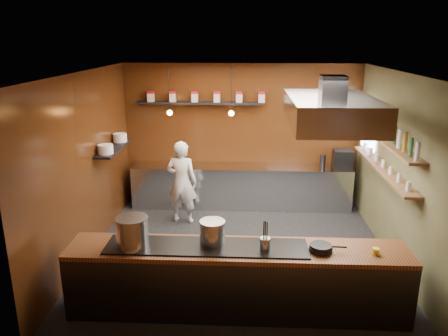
# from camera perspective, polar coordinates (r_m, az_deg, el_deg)

# --- Properties ---
(floor) EXTENTS (5.00, 5.00, 0.00)m
(floor) POSITION_cam_1_polar(r_m,az_deg,el_deg) (7.53, 1.98, -11.06)
(floor) COLOR black
(floor) RESTS_ON ground
(back_wall) EXTENTS (5.00, 0.00, 5.00)m
(back_wall) POSITION_cam_1_polar(r_m,az_deg,el_deg) (9.38, 2.33, 4.34)
(back_wall) COLOR #38160A
(back_wall) RESTS_ON ground
(left_wall) EXTENTS (0.00, 5.00, 5.00)m
(left_wall) POSITION_cam_1_polar(r_m,az_deg,el_deg) (7.42, -17.58, 0.21)
(left_wall) COLOR #38160A
(left_wall) RESTS_ON ground
(right_wall) EXTENTS (0.00, 5.00, 5.00)m
(right_wall) POSITION_cam_1_polar(r_m,az_deg,el_deg) (7.37, 21.93, -0.35)
(right_wall) COLOR #4D4A2C
(right_wall) RESTS_ON ground
(ceiling) EXTENTS (5.00, 5.00, 0.00)m
(ceiling) POSITION_cam_1_polar(r_m,az_deg,el_deg) (6.68, 2.24, 12.33)
(ceiling) COLOR silver
(ceiling) RESTS_ON back_wall
(window_pane) EXTENTS (0.00, 1.00, 1.00)m
(window_pane) POSITION_cam_1_polar(r_m,az_deg,el_deg) (8.84, 18.46, 5.37)
(window_pane) COLOR white
(window_pane) RESTS_ON right_wall
(prep_counter) EXTENTS (4.60, 0.65, 0.90)m
(prep_counter) POSITION_cam_1_polar(r_m,az_deg,el_deg) (9.35, 2.23, -2.39)
(prep_counter) COLOR silver
(prep_counter) RESTS_ON floor
(pass_counter) EXTENTS (4.40, 0.72, 0.94)m
(pass_counter) POSITION_cam_1_polar(r_m,az_deg,el_deg) (5.91, 1.70, -14.30)
(pass_counter) COLOR #38383D
(pass_counter) RESTS_ON floor
(tin_shelf) EXTENTS (2.60, 0.26, 0.04)m
(tin_shelf) POSITION_cam_1_polar(r_m,az_deg,el_deg) (9.17, -3.32, 8.49)
(tin_shelf) COLOR black
(tin_shelf) RESTS_ON back_wall
(plate_shelf) EXTENTS (0.30, 1.40, 0.04)m
(plate_shelf) POSITION_cam_1_polar(r_m,az_deg,el_deg) (8.27, -14.23, 2.50)
(plate_shelf) COLOR black
(plate_shelf) RESTS_ON left_wall
(bottle_shelf_upper) EXTENTS (0.26, 2.80, 0.04)m
(bottle_shelf_upper) POSITION_cam_1_polar(r_m,az_deg,el_deg) (7.49, 20.40, 3.41)
(bottle_shelf_upper) COLOR brown
(bottle_shelf_upper) RESTS_ON right_wall
(bottle_shelf_lower) EXTENTS (0.26, 2.80, 0.04)m
(bottle_shelf_lower) POSITION_cam_1_polar(r_m,az_deg,el_deg) (7.61, 20.04, -0.04)
(bottle_shelf_lower) COLOR brown
(bottle_shelf_lower) RESTS_ON right_wall
(extractor_hood) EXTENTS (1.20, 2.00, 0.72)m
(extractor_hood) POSITION_cam_1_polar(r_m,az_deg,el_deg) (6.46, 13.84, 7.28)
(extractor_hood) COLOR #38383D
(extractor_hood) RESTS_ON ceiling
(pendant_left) EXTENTS (0.10, 0.10, 0.95)m
(pendant_left) POSITION_cam_1_polar(r_m,az_deg,el_deg) (8.60, -7.12, 7.51)
(pendant_left) COLOR black
(pendant_left) RESTS_ON ceiling
(pendant_right) EXTENTS (0.10, 0.10, 0.95)m
(pendant_right) POSITION_cam_1_polar(r_m,az_deg,el_deg) (8.48, 0.96, 7.50)
(pendant_right) COLOR black
(pendant_right) RESTS_ON ceiling
(storage_tins) EXTENTS (2.43, 0.13, 0.22)m
(storage_tins) POSITION_cam_1_polar(r_m,az_deg,el_deg) (9.14, -2.38, 9.30)
(storage_tins) COLOR #BCAE9C
(storage_tins) RESTS_ON tin_shelf
(plate_stacks) EXTENTS (0.26, 1.16, 0.16)m
(plate_stacks) POSITION_cam_1_polar(r_m,az_deg,el_deg) (8.25, -14.28, 3.17)
(plate_stacks) COLOR white
(plate_stacks) RESTS_ON plate_shelf
(bottles) EXTENTS (0.06, 2.66, 0.24)m
(bottles) POSITION_cam_1_polar(r_m,az_deg,el_deg) (7.46, 20.51, 4.45)
(bottles) COLOR silver
(bottles) RESTS_ON bottle_shelf_upper
(wine_glasses) EXTENTS (0.07, 2.37, 0.13)m
(wine_glasses) POSITION_cam_1_polar(r_m,az_deg,el_deg) (7.58, 20.11, 0.58)
(wine_glasses) COLOR silver
(wine_glasses) RESTS_ON bottle_shelf_lower
(stockpot_large) EXTENTS (0.53, 0.53, 0.40)m
(stockpot_large) POSITION_cam_1_polar(r_m,az_deg,el_deg) (5.71, -11.90, -8.20)
(stockpot_large) COLOR #B3B5BA
(stockpot_large) RESTS_ON pass_counter
(stockpot_small) EXTENTS (0.42, 0.42, 0.31)m
(stockpot_small) POSITION_cam_1_polar(r_m,az_deg,el_deg) (5.70, -1.51, -8.38)
(stockpot_small) COLOR silver
(stockpot_small) RESTS_ON pass_counter
(utensil_crock) EXTENTS (0.16, 0.16, 0.17)m
(utensil_crock) POSITION_cam_1_polar(r_m,az_deg,el_deg) (5.57, 5.38, -9.86)
(utensil_crock) COLOR #B3B5BA
(utensil_crock) RESTS_ON pass_counter
(frying_pan) EXTENTS (0.47, 0.30, 0.07)m
(frying_pan) POSITION_cam_1_polar(r_m,az_deg,el_deg) (5.70, 12.55, -10.10)
(frying_pan) COLOR black
(frying_pan) RESTS_ON pass_counter
(butter_jar) EXTENTS (0.10, 0.10, 0.08)m
(butter_jar) POSITION_cam_1_polar(r_m,az_deg,el_deg) (5.82, 19.20, -10.25)
(butter_jar) COLOR yellow
(butter_jar) RESTS_ON pass_counter
(espresso_machine) EXTENTS (0.39, 0.37, 0.39)m
(espresso_machine) POSITION_cam_1_polar(r_m,az_deg,el_deg) (9.34, 15.25, 1.12)
(espresso_machine) COLOR black
(espresso_machine) RESTS_ON prep_counter
(chef) EXTENTS (0.65, 0.47, 1.64)m
(chef) POSITION_cam_1_polar(r_m,az_deg,el_deg) (8.49, -5.53, -1.85)
(chef) COLOR silver
(chef) RESTS_ON floor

